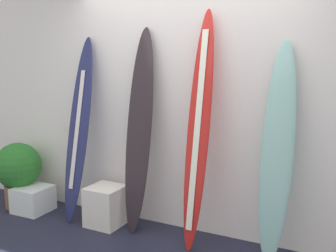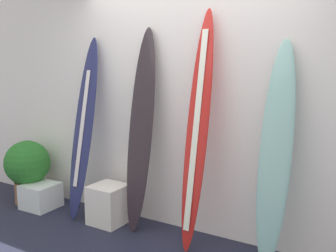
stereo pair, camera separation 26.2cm
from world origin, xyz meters
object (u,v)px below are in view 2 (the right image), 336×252
Objects in this scene: surfboard_charcoal at (141,132)px; potted_plant at (28,167)px; surfboard_crimson at (197,132)px; surfboard_navy at (83,130)px; surfboard_seafoam at (275,154)px; display_block_left at (41,196)px; display_block_center at (109,204)px.

surfboard_charcoal reaches higher than potted_plant.
surfboard_crimson is 2.40m from potted_plant.
surfboard_navy is at bearing -176.10° from surfboard_charcoal.
surfboard_seafoam is at bearing 1.65° from surfboard_navy.
surfboard_crimson reaches higher than surfboard_seafoam.
surfboard_charcoal is at bearing -179.56° from surfboard_seafoam.
surfboard_charcoal is 1.64m from display_block_left.
surfboard_crimson is 2.83× the size of potted_plant.
display_block_left is at bearing -9.89° from potted_plant.
surfboard_crimson is 5.26× the size of display_block_center.
surfboard_navy is 1.05m from potted_plant.
display_block_left is at bearing -176.55° from surfboard_crimson.
surfboard_charcoal is at bearing 176.05° from surfboard_crimson.
surfboard_navy is 0.75m from surfboard_charcoal.
surfboard_crimson reaches higher than surfboard_charcoal.
potted_plant is at bearing -178.15° from surfboard_crimson.
display_block_left is 0.50× the size of potted_plant.
display_block_center is 0.54× the size of potted_plant.
surfboard_seafoam is 2.45× the size of potted_plant.
surfboard_navy is 0.91× the size of surfboard_crimson.
surfboard_seafoam is at bearing 3.36° from display_block_center.
display_block_center is at bearing -176.64° from surfboard_seafoam.
surfboard_charcoal is 5.36× the size of display_block_left.
surfboard_crimson reaches higher than surfboard_navy.
display_block_left is 1.00m from display_block_center.
surfboard_charcoal reaches higher than display_block_center.
surfboard_navy reaches higher than potted_plant.
surfboard_crimson is (0.67, -0.05, 0.07)m from surfboard_charcoal.
surfboard_crimson reaches higher than display_block_center.
surfboard_seafoam is 1.91m from display_block_center.
display_block_left is at bearing -172.95° from surfboard_charcoal.
surfboard_navy is 1.05× the size of surfboard_seafoam.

